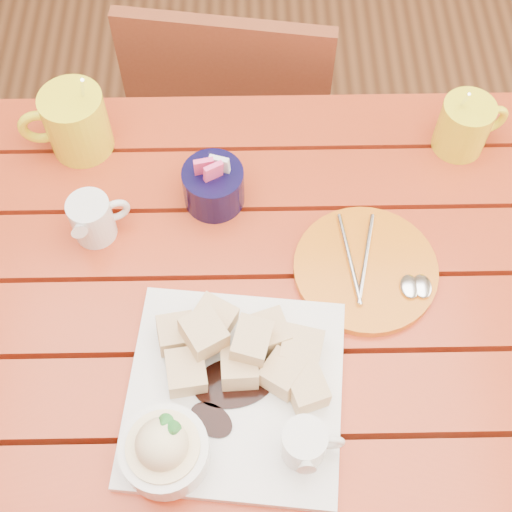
{
  "coord_description": "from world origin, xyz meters",
  "views": [
    {
      "loc": [
        0.04,
        -0.42,
        1.63
      ],
      "look_at": [
        0.04,
        0.05,
        0.82
      ],
      "focal_mm": 50.0,
      "sensor_mm": 36.0,
      "label": 1
    }
  ],
  "objects_px": {
    "table": "(227,345)",
    "orange_saucer": "(367,269)",
    "coffee_mug_right": "(465,125)",
    "chair_far": "(237,120)",
    "dessert_plate": "(222,399)",
    "coffee_mug_left": "(74,122)"
  },
  "relations": [
    {
      "from": "dessert_plate",
      "to": "coffee_mug_left",
      "type": "relative_size",
      "value": 1.87
    },
    {
      "from": "coffee_mug_left",
      "to": "orange_saucer",
      "type": "distance_m",
      "value": 0.49
    },
    {
      "from": "coffee_mug_left",
      "to": "coffee_mug_right",
      "type": "height_order",
      "value": "coffee_mug_left"
    },
    {
      "from": "table",
      "to": "chair_far",
      "type": "bearing_deg",
      "value": 88.85
    },
    {
      "from": "coffee_mug_right",
      "to": "table",
      "type": "bearing_deg",
      "value": -157.24
    },
    {
      "from": "table",
      "to": "orange_saucer",
      "type": "distance_m",
      "value": 0.24
    },
    {
      "from": "coffee_mug_left",
      "to": "orange_saucer",
      "type": "bearing_deg",
      "value": -37.19
    },
    {
      "from": "dessert_plate",
      "to": "coffee_mug_left",
      "type": "xyz_separation_m",
      "value": [
        -0.22,
        0.43,
        0.02
      ]
    },
    {
      "from": "coffee_mug_right",
      "to": "chair_far",
      "type": "xyz_separation_m",
      "value": [
        -0.35,
        0.31,
        -0.34
      ]
    },
    {
      "from": "coffee_mug_left",
      "to": "coffee_mug_right",
      "type": "relative_size",
      "value": 1.2
    },
    {
      "from": "dessert_plate",
      "to": "coffee_mug_left",
      "type": "height_order",
      "value": "coffee_mug_left"
    },
    {
      "from": "table",
      "to": "coffee_mug_right",
      "type": "bearing_deg",
      "value": 38.28
    },
    {
      "from": "dessert_plate",
      "to": "chair_far",
      "type": "height_order",
      "value": "dessert_plate"
    },
    {
      "from": "dessert_plate",
      "to": "chair_far",
      "type": "distance_m",
      "value": 0.8
    },
    {
      "from": "table",
      "to": "coffee_mug_right",
      "type": "relative_size",
      "value": 9.04
    },
    {
      "from": "dessert_plate",
      "to": "chair_far",
      "type": "xyz_separation_m",
      "value": [
        0.01,
        0.73,
        -0.33
      ]
    },
    {
      "from": "table",
      "to": "chair_far",
      "type": "xyz_separation_m",
      "value": [
        0.01,
        0.6,
        -0.19
      ]
    },
    {
      "from": "table",
      "to": "chair_far",
      "type": "distance_m",
      "value": 0.63
    },
    {
      "from": "table",
      "to": "chair_far",
      "type": "relative_size",
      "value": 1.48
    },
    {
      "from": "table",
      "to": "coffee_mug_right",
      "type": "xyz_separation_m",
      "value": [
        0.37,
        0.29,
        0.15
      ]
    },
    {
      "from": "orange_saucer",
      "to": "coffee_mug_left",
      "type": "bearing_deg",
      "value": 151.05
    },
    {
      "from": "coffee_mug_left",
      "to": "chair_far",
      "type": "height_order",
      "value": "coffee_mug_left"
    }
  ]
}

